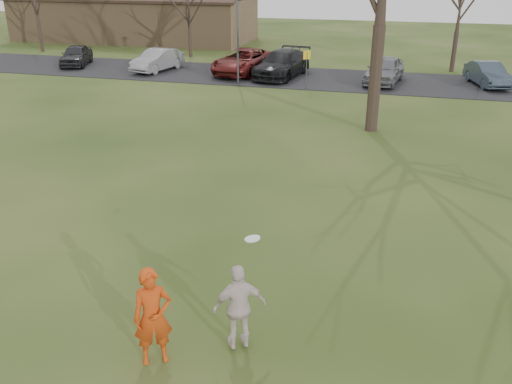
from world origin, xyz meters
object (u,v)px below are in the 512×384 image
at_px(car_5, 488,74).
at_px(player_defender, 153,317).
at_px(car_4, 384,70).
at_px(lamp_post, 237,11).
at_px(car_2, 243,61).
at_px(car_3, 282,64).
at_px(catching_play, 239,307).
at_px(car_0, 76,55).
at_px(building, 135,17).
at_px(car_1, 157,60).

bearing_deg(car_5, player_defender, -123.86).
relative_size(car_4, lamp_post, 0.69).
bearing_deg(lamp_post, car_2, 100.33).
height_order(car_2, lamp_post, lamp_post).
height_order(car_3, car_4, car_3).
bearing_deg(catching_play, car_0, 126.93).
xyz_separation_m(car_0, lamp_post, (11.97, -2.62, 3.27)).
bearing_deg(car_0, car_3, -18.82).
bearing_deg(car_3, player_defender, -73.91).
bearing_deg(car_2, car_5, 8.96).
xyz_separation_m(car_2, catching_play, (7.20, -25.01, 0.13)).
bearing_deg(catching_play, player_defender, -152.90).
xyz_separation_m(car_2, building, (-13.49, 12.70, 1.16)).
height_order(player_defender, car_2, player_defender).
height_order(car_1, catching_play, catching_play).
bearing_deg(lamp_post, car_3, 49.36).
bearing_deg(car_5, car_2, 164.19).
bearing_deg(building, car_4, -31.32).
relative_size(player_defender, lamp_post, 0.29).
height_order(car_3, building, building).
distance_m(car_3, car_5, 11.59).
bearing_deg(car_3, car_1, -170.57).
relative_size(car_2, car_4, 1.22).
xyz_separation_m(car_1, car_5, (19.57, 0.64, -0.03)).
height_order(car_2, car_4, car_4).
xyz_separation_m(car_2, lamp_post, (0.51, -2.80, 3.19)).
bearing_deg(lamp_post, catching_play, -73.24).
distance_m(car_0, catching_play, 31.06).
distance_m(player_defender, catching_play, 1.51).
distance_m(building, lamp_post, 20.99).
height_order(player_defender, car_4, player_defender).
xyz_separation_m(player_defender, car_1, (-11.32, 25.14, -0.21)).
height_order(car_5, catching_play, catching_play).
bearing_deg(car_3, catching_play, -70.66).
height_order(car_1, car_2, car_2).
bearing_deg(car_1, player_defender, -53.94).
bearing_deg(car_2, car_0, -170.42).
xyz_separation_m(car_3, catching_play, (4.67, -24.57, 0.09)).
distance_m(car_2, car_5, 14.11).
relative_size(car_0, car_4, 0.89).
xyz_separation_m(car_1, car_4, (14.00, -0.14, 0.07)).
height_order(player_defender, building, building).
xyz_separation_m(car_0, car_4, (20.00, -0.52, 0.08)).
distance_m(car_2, car_4, 8.56).
distance_m(car_1, lamp_post, 7.16).
xyz_separation_m(car_2, car_5, (14.11, 0.07, -0.10)).
xyz_separation_m(car_5, lamp_post, (-13.60, -2.88, 3.29)).
bearing_deg(catching_play, car_2, 106.06).
distance_m(car_5, building, 30.38).
relative_size(car_1, catching_play, 1.90).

